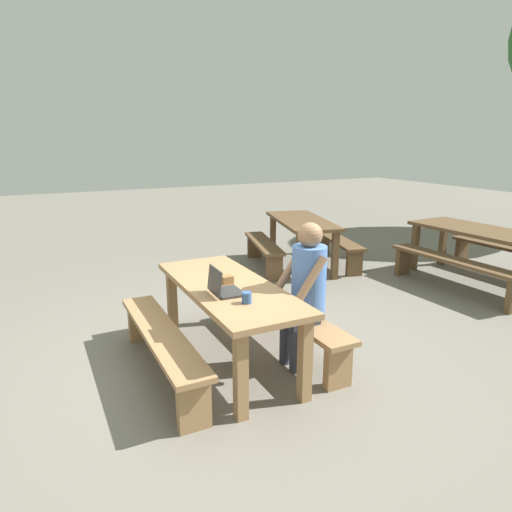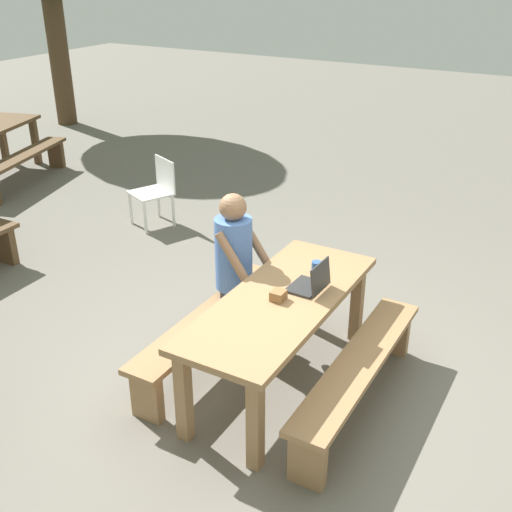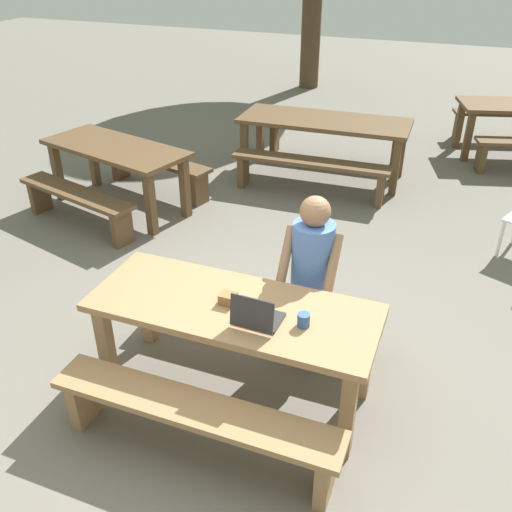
# 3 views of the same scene
# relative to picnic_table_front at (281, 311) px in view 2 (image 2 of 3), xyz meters

# --- Properties ---
(ground_plane) EXTENTS (30.00, 30.00, 0.00)m
(ground_plane) POSITION_rel_picnic_table_front_xyz_m (0.00, 0.00, -0.64)
(ground_plane) COLOR slate
(picnic_table_front) EXTENTS (1.93, 0.75, 0.75)m
(picnic_table_front) POSITION_rel_picnic_table_front_xyz_m (0.00, 0.00, 0.00)
(picnic_table_front) COLOR #9E754C
(picnic_table_front) RESTS_ON ground
(bench_near) EXTENTS (1.86, 0.30, 0.43)m
(bench_near) POSITION_rel_picnic_table_front_xyz_m (0.00, -0.63, -0.31)
(bench_near) COLOR #9E754C
(bench_near) RESTS_ON ground
(bench_far) EXTENTS (1.86, 0.30, 0.43)m
(bench_far) POSITION_rel_picnic_table_front_xyz_m (0.00, 0.63, -0.31)
(bench_far) COLOR #9E754C
(bench_far) RESTS_ON ground
(laptop) EXTENTS (0.29, 0.26, 0.23)m
(laptop) POSITION_rel_picnic_table_front_xyz_m (0.22, -0.14, 0.17)
(laptop) COLOR #2D2D2D
(laptop) RESTS_ON picnic_table_front
(small_pouch) EXTENTS (0.11, 0.10, 0.07)m
(small_pouch) POSITION_rel_picnic_table_front_xyz_m (-0.04, 0.01, 0.15)
(small_pouch) COLOR olive
(small_pouch) RESTS_ON picnic_table_front
(coffee_mug) EXTENTS (0.08, 0.08, 0.09)m
(coffee_mug) POSITION_rel_picnic_table_front_xyz_m (0.50, -0.05, 0.16)
(coffee_mug) COLOR #335693
(coffee_mug) RESTS_ON picnic_table_front
(person_seated) EXTENTS (0.42, 0.41, 1.32)m
(person_seated) POSITION_rel_picnic_table_front_xyz_m (0.36, 0.59, 0.13)
(person_seated) COLOR #333847
(person_seated) RESTS_ON ground
(plastic_chair) EXTENTS (0.58, 0.58, 0.80)m
(plastic_chair) POSITION_rel_picnic_table_front_xyz_m (2.07, 2.78, -0.20)
(plastic_chair) COLOR white
(plastic_chair) RESTS_ON ground
(bench_mid_south) EXTENTS (1.89, 0.81, 0.45)m
(bench_mid_south) POSITION_rel_picnic_table_front_xyz_m (2.30, 5.31, -0.29)
(bench_mid_south) COLOR brown
(bench_mid_south) RESTS_ON ground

